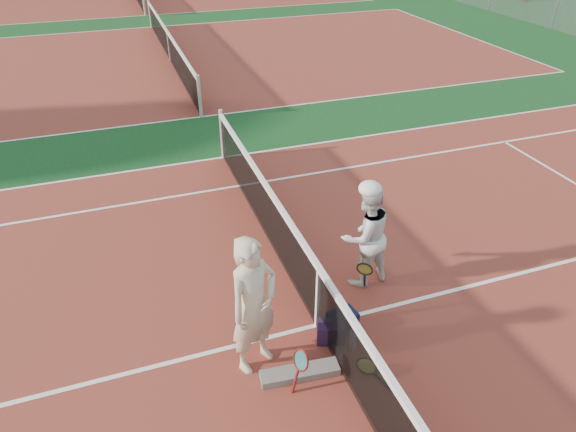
{
  "coord_description": "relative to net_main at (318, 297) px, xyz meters",
  "views": [
    {
      "loc": [
        -2.04,
        -4.65,
        4.99
      ],
      "look_at": [
        0.0,
        1.18,
        1.05
      ],
      "focal_mm": 32.0,
      "sensor_mm": 36.0,
      "label": 1
    }
  ],
  "objects": [
    {
      "name": "sports_bag_purple",
      "position": [
        0.07,
        -0.3,
        -0.36
      ],
      "size": [
        0.42,
        0.36,
        0.29
      ],
      "primitive_type": "cube",
      "rotation": [
        0.0,
        0.0,
        -0.37
      ],
      "color": "#24102D",
      "rests_on": "ground"
    },
    {
      "name": "net_main",
      "position": [
        0.0,
        0.0,
        0.0
      ],
      "size": [
        0.1,
        10.98,
        1.02
      ],
      "primitive_type": null,
      "color": "black",
      "rests_on": "ground"
    },
    {
      "name": "net_cover_canvas",
      "position": [
        -0.51,
        -0.72,
        -0.46
      ],
      "size": [
        0.98,
        0.32,
        0.1
      ],
      "primitive_type": "cube",
      "rotation": [
        0.0,
        0.0,
        -0.1
      ],
      "color": "slate",
      "rests_on": "ground"
    },
    {
      "name": "court_far_a",
      "position": [
        0.0,
        13.5,
        -0.51
      ],
      "size": [
        23.77,
        10.97,
        0.01
      ],
      "primitive_type": "cube",
      "color": "maroon",
      "rests_on": "ground"
    },
    {
      "name": "water_bottle",
      "position": [
        0.27,
        -0.54,
        -0.36
      ],
      "size": [
        0.09,
        0.09,
        0.3
      ],
      "primitive_type": "cylinder",
      "color": "silver",
      "rests_on": "ground"
    },
    {
      "name": "racket_spare",
      "position": [
        0.32,
        -0.87,
        -0.49
      ],
      "size": [
        0.41,
        0.65,
        0.03
      ],
      "primitive_type": null,
      "rotation": [
        0.0,
        0.0,
        1.83
      ],
      "color": "black",
      "rests_on": "ground"
    },
    {
      "name": "racket_black_held",
      "position": [
        0.87,
        0.39,
        -0.22
      ],
      "size": [
        0.35,
        0.34,
        0.58
      ],
      "primitive_type": null,
      "rotation": [
        0.0,
        0.0,
        4.04
      ],
      "color": "black",
      "rests_on": "ground"
    },
    {
      "name": "player_b",
      "position": [
        1.0,
        0.68,
        0.3
      ],
      "size": [
        0.88,
        0.73,
        1.62
      ],
      "primitive_type": "imported",
      "rotation": [
        0.0,
        0.0,
        3.3
      ],
      "color": "silver",
      "rests_on": "ground"
    },
    {
      "name": "sports_bag_navy",
      "position": [
        0.29,
        -0.18,
        -0.36
      ],
      "size": [
        0.41,
        0.31,
        0.29
      ],
      "primitive_type": "cube",
      "rotation": [
        0.0,
        0.0,
        0.18
      ],
      "color": "black",
      "rests_on": "ground"
    },
    {
      "name": "net_far_a",
      "position": [
        0.0,
        13.5,
        0.0
      ],
      "size": [
        0.1,
        10.98,
        1.02
      ],
      "primitive_type": null,
      "color": "black",
      "rests_on": "ground"
    },
    {
      "name": "ground",
      "position": [
        0.0,
        0.0,
        -0.51
      ],
      "size": [
        130.0,
        130.0,
        0.0
      ],
      "primitive_type": "plane",
      "color": "#0F3A17",
      "rests_on": "ground"
    },
    {
      "name": "racket_red",
      "position": [
        -0.57,
        -0.88,
        -0.22
      ],
      "size": [
        0.27,
        0.32,
        0.59
      ],
      "primitive_type": null,
      "rotation": [
        0.0,
        0.0,
        0.37
      ],
      "color": "maroon",
      "rests_on": "ground"
    },
    {
      "name": "player_a",
      "position": [
        -0.95,
        -0.32,
        0.41
      ],
      "size": [
        0.8,
        0.7,
        1.85
      ],
      "primitive_type": "imported",
      "rotation": [
        0.0,
        0.0,
        0.47
      ],
      "color": "beige",
      "rests_on": "ground"
    },
    {
      "name": "court_main",
      "position": [
        0.0,
        0.0,
        -0.51
      ],
      "size": [
        23.77,
        10.97,
        0.01
      ],
      "primitive_type": "cube",
      "color": "maroon",
      "rests_on": "ground"
    }
  ]
}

